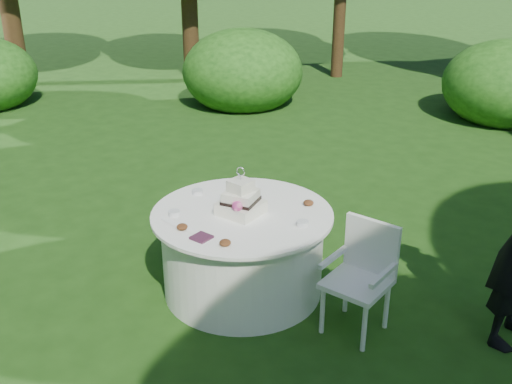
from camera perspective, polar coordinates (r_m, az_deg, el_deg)
ground at (r=5.49m, az=-1.25°, el=-9.21°), size 80.00×80.00×0.00m
napkins at (r=4.70m, az=-5.22°, el=-4.33°), size 0.14×0.14×0.02m
feather_plume at (r=4.90m, az=-7.09°, el=-3.24°), size 0.48×0.07×0.01m
table at (r=5.29m, az=-1.29°, el=-5.68°), size 1.56×1.56×0.77m
cake at (r=5.04m, az=-1.46°, el=-0.90°), size 0.34×0.35×0.43m
chair at (r=4.83m, az=10.13°, el=-7.31°), size 0.48×0.46×0.91m
votives at (r=5.24m, az=-2.52°, el=-1.04°), size 1.22×0.93×0.04m
petal_cups at (r=4.87m, az=-1.45°, el=-2.99°), size 0.64×1.10×0.05m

